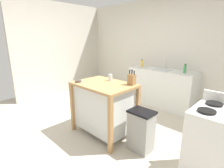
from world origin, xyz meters
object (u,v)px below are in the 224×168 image
bowl_stoneware_deep (78,81)px  drinking_cup (110,78)px  bottle_dish_soap (142,63)px  trash_bin (141,130)px  bottle_hand_soap (185,69)px  kitchen_island (104,106)px  stove (218,149)px  knife_block (132,79)px  sink_faucet (166,64)px

bowl_stoneware_deep → drinking_cup: bearing=54.8°
bowl_stoneware_deep → bottle_dish_soap: bottle_dish_soap is taller
trash_bin → bottle_hand_soap: (-0.14, 1.79, 0.68)m
kitchen_island → stove: size_ratio=0.99×
knife_block → stove: size_ratio=0.24×
knife_block → drinking_cup: (-0.43, -0.05, -0.03)m
sink_faucet → stove: 2.58m
trash_bin → sink_faucet: bearing=108.8°
bowl_stoneware_deep → trash_bin: bearing=14.7°
trash_bin → stove: (0.97, 0.07, 0.14)m
bowl_stoneware_deep → bottle_hand_soap: bottle_hand_soap is taller
bowl_stoneware_deep → sink_faucet: sink_faucet is taller
knife_block → kitchen_island: bearing=-146.6°
sink_faucet → bottle_hand_soap: 0.57m
kitchen_island → sink_faucet: 2.09m
bottle_hand_soap → bottle_dish_soap: (-1.12, 0.01, 0.00)m
kitchen_island → trash_bin: 0.77m
drinking_cup → kitchen_island: bearing=-77.0°
bottle_hand_soap → bowl_stoneware_deep: bearing=-115.1°
kitchen_island → bowl_stoneware_deep: bearing=-146.0°
drinking_cup → trash_bin: size_ratio=0.19×
bowl_stoneware_deep → bottle_dish_soap: 2.10m
drinking_cup → bottle_hand_soap: bottle_hand_soap is taller
trash_bin → bottle_dish_soap: (-1.26, 1.80, 0.68)m
drinking_cup → bottle_dish_soap: size_ratio=0.57×
knife_block → drinking_cup: size_ratio=2.14×
bottle_hand_soap → bottle_dish_soap: bearing=179.3°
kitchen_island → bowl_stoneware_deep: bowl_stoneware_deep is taller
drinking_cup → trash_bin: bearing=-11.4°
drinking_cup → bottle_dish_soap: 1.71m
stove → kitchen_island: bearing=-176.2°
sink_faucet → bottle_dish_soap: size_ratio=1.07×
trash_bin → stove: stove is taller
kitchen_island → knife_block: 0.68m
knife_block → bowl_stoneware_deep: knife_block is taller
bowl_stoneware_deep → bottle_dish_soap: size_ratio=0.54×
kitchen_island → knife_block: bearing=33.4°
knife_block → sink_faucet: size_ratio=1.14×
knife_block → bottle_hand_soap: (0.22, 1.58, -0.00)m
bowl_stoneware_deep → drinking_cup: 0.56m
bowl_stoneware_deep → stove: (2.09, 0.36, -0.47)m
drinking_cup → bottle_hand_soap: size_ratio=0.58×
trash_bin → knife_block: bearing=149.8°
trash_bin → bottle_hand_soap: size_ratio=3.13×
sink_faucet → bottle_hand_soap: (0.54, -0.19, -0.02)m
drinking_cup → stove: drinking_cup is taller
sink_faucet → bowl_stoneware_deep: bearing=-101.0°
bowl_stoneware_deep → sink_faucet: (0.44, 2.27, 0.08)m
sink_faucet → bottle_dish_soap: bearing=-163.6°
kitchen_island → trash_bin: (0.75, 0.05, -0.19)m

